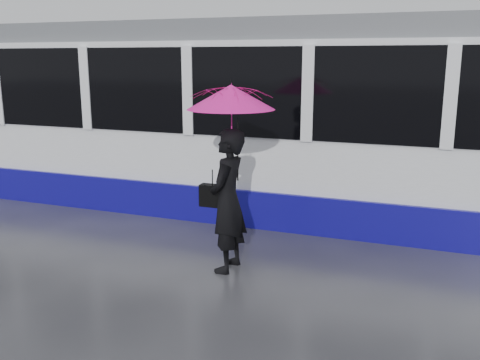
% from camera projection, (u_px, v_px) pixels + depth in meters
% --- Properties ---
extents(ground, '(90.00, 90.00, 0.00)m').
position_uv_depth(ground, '(229.00, 254.00, 7.60)').
color(ground, '#27272B').
rests_on(ground, ground).
extents(rails, '(34.00, 1.51, 0.02)m').
position_uv_depth(rails, '(280.00, 208.00, 9.88)').
color(rails, '#3F3D38').
rests_on(rails, ground).
extents(woman, '(0.46, 0.69, 1.87)m').
position_uv_depth(woman, '(228.00, 201.00, 6.87)').
color(woman, black).
rests_on(woman, ground).
extents(umbrella, '(1.11, 1.11, 1.26)m').
position_uv_depth(umbrella, '(231.00, 114.00, 6.60)').
color(umbrella, '#FF1567').
rests_on(umbrella, ground).
extents(handbag, '(0.34, 0.15, 0.47)m').
position_uv_depth(handbag, '(213.00, 196.00, 6.95)').
color(handbag, black).
rests_on(handbag, ground).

